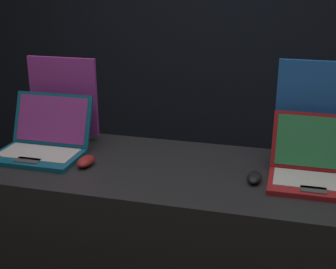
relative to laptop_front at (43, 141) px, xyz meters
name	(u,v)px	position (x,y,z in m)	size (l,w,h in m)	color
wall_back	(229,25)	(0.59, 1.78, 0.36)	(8.00, 0.05, 2.80)	black
display_counter	(167,264)	(0.59, -0.01, -0.55)	(1.63, 0.67, 0.98)	black
laptop_front	(43,141)	(0.00, 0.00, 0.00)	(0.39, 0.34, 0.25)	#0F5170
mouse_front	(86,161)	(0.25, -0.08, -0.04)	(0.06, 0.12, 0.04)	maroon
promo_stand_front	(64,100)	(0.00, 0.23, 0.13)	(0.35, 0.07, 0.41)	black
laptop_back	(314,167)	(1.19, 0.01, 0.00)	(0.34, 0.32, 0.25)	maroon
mouse_back	(254,177)	(0.97, -0.06, -0.04)	(0.06, 0.11, 0.04)	black
promo_stand_back	(316,115)	(1.19, 0.21, 0.16)	(0.34, 0.07, 0.45)	black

